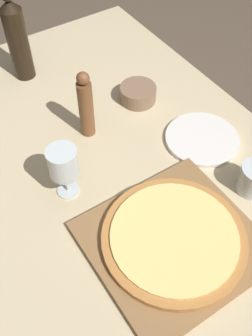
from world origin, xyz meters
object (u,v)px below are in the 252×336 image
(wine_glass, at_px, (63,164))
(small_bowl, at_px, (138,94))
(pizza, at_px, (174,238))
(pepper_mill, at_px, (86,106))
(wine_bottle, at_px, (17,39))

(wine_glass, distance_m, small_bowl, 0.43)
(pizza, xyz_separation_m, small_bowl, (0.23, 0.49, -0.00))
(pepper_mill, distance_m, wine_glass, 0.23)
(pepper_mill, relative_size, small_bowl, 1.87)
(pepper_mill, height_order, small_bowl, pepper_mill)
(pizza, distance_m, pepper_mill, 0.46)
(pepper_mill, height_order, wine_glass, pepper_mill)
(pepper_mill, bearing_deg, small_bowl, 10.83)
(wine_bottle, relative_size, wine_glass, 2.16)
(pizza, relative_size, wine_glass, 2.20)
(wine_bottle, bearing_deg, pizza, -87.89)
(wine_bottle, distance_m, pepper_mill, 0.37)
(wine_bottle, height_order, pepper_mill, wine_bottle)
(wine_bottle, xyz_separation_m, pepper_mill, (0.05, -0.37, -0.04))
(pizza, xyz_separation_m, pepper_mill, (0.02, 0.45, 0.08))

